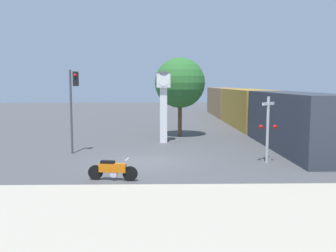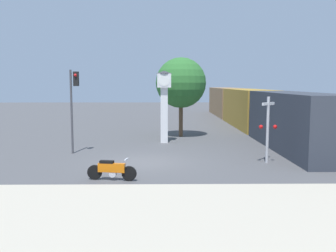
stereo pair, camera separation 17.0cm
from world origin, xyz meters
The scene contains 8 objects.
ground_plane centered at (0.00, 0.00, 0.00)m, with size 120.00×120.00×0.00m, color #4C4C4F.
sidewalk_strip centered at (0.00, -7.57, 0.05)m, with size 36.00×6.00×0.10m.
motorcycle centered at (-1.22, -3.57, 0.44)m, with size 2.05×0.54×0.91m.
clock_tower centered at (0.95, 6.24, 3.15)m, with size 1.08×1.08×4.78m.
freight_train centered at (8.75, 15.74, 1.70)m, with size 2.80×36.03×3.40m.
traffic_light centered at (-4.10, 2.39, 3.21)m, with size 0.50×0.35×4.69m.
railroad_crossing_signal centered at (6.05, -0.30, 1.81)m, with size 0.90×0.82×3.30m.
street_tree centered at (2.20, 9.16, 3.98)m, with size 3.71×3.71×5.85m.
Camera 2 is at (0.89, -18.54, 3.93)m, focal length 40.00 mm.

